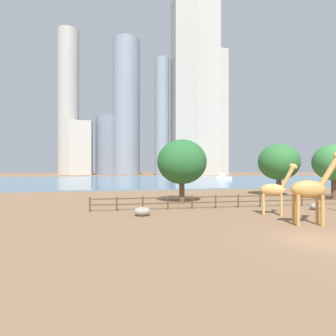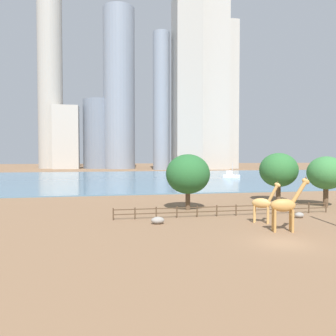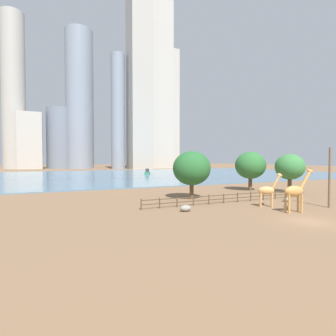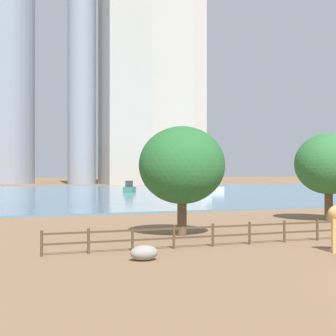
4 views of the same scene
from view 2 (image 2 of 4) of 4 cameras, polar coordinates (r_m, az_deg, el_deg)
ground_plane at (r=104.80m, az=-3.30°, el=-1.70°), size 400.00×400.00×0.00m
harbor_water at (r=101.83m, az=-3.07°, el=-1.75°), size 180.00×86.00×0.20m
giraffe_tall at (r=35.39m, az=16.21°, el=-5.88°), size 2.71×2.10×4.40m
giraffe_companion at (r=31.98m, az=19.75°, el=-6.11°), size 3.67×1.40×5.10m
boulder_near_fence at (r=39.91m, az=21.89°, el=-7.62°), size 1.04×0.82×0.62m
boulder_by_pole at (r=33.85m, az=-1.80°, el=-9.10°), size 1.36×0.97×0.73m
enclosure_fence at (r=38.73m, az=10.21°, el=-7.11°), size 26.12×0.14×1.30m
tree_left_large at (r=42.16m, az=3.48°, el=-1.08°), size 5.67×5.67×7.18m
tree_center_broad at (r=52.44m, az=18.70°, el=-0.35°), size 5.73×5.73×7.40m
tree_right_tall at (r=49.82m, az=25.83°, el=-0.80°), size 5.04×5.04×6.90m
boat_ferry at (r=102.19m, az=10.94°, el=-1.28°), size 5.41×3.94×4.62m
boat_sailboat at (r=104.16m, az=2.80°, el=-1.21°), size 3.62×5.20×2.16m
skyline_tower_needle at (r=178.28m, az=7.79°, el=17.04°), size 15.80×8.94×105.90m
skyline_block_central at (r=199.41m, az=-19.83°, el=13.75°), size 13.43×13.43×95.21m
skyline_tower_glass at (r=185.93m, az=-17.32°, el=5.11°), size 13.48×8.83×34.02m
skyline_block_left at (r=186.07m, az=-8.50°, el=13.41°), size 17.10×17.10×87.00m
skyline_block_right at (r=187.99m, az=10.55°, el=12.32°), size 8.70×8.31×80.80m
skyline_tower_short at (r=169.81m, az=3.26°, el=17.33°), size 12.60×14.69×103.09m
skyline_block_wide at (r=167.14m, az=-1.17°, el=11.51°), size 8.33×8.33×68.49m
skyline_tower_far at (r=187.78m, az=-11.94°, el=5.76°), size 17.32×17.32×38.10m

